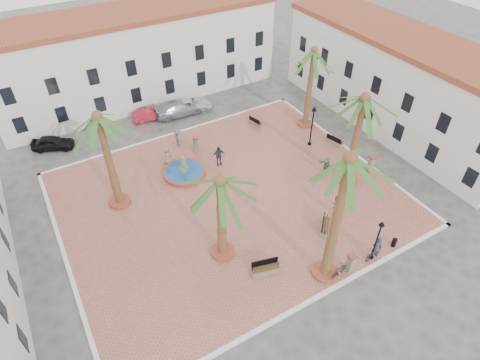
{
  "coord_description": "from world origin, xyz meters",
  "views": [
    {
      "loc": [
        -11.31,
        -21.14,
        22.65
      ],
      "look_at": [
        1.0,
        0.0,
        1.6
      ],
      "focal_mm": 30.0,
      "sensor_mm": 36.0,
      "label": 1
    }
  ],
  "objects_px": {
    "bench_ne": "(256,123)",
    "lamppost_s": "(379,234)",
    "fountain": "(184,171)",
    "bollard_n": "(196,143)",
    "bench_e": "(334,142)",
    "pedestrian_east": "(326,165)",
    "cyclist_a": "(377,247)",
    "palm_nw": "(100,128)",
    "car_red": "(151,114)",
    "bicycle_a": "(374,252)",
    "pedestrian_fountain_b": "(219,156)",
    "bench_se": "(325,227)",
    "litter_bin": "(394,242)",
    "bicycle_b": "(339,271)",
    "pedestrian_north": "(178,138)",
    "lamppost_e": "(313,119)",
    "palm_e": "(363,108)",
    "car_white": "(190,105)",
    "car_silver": "(179,108)",
    "bollard_se": "(351,262)",
    "cyclist_b": "(336,206)",
    "pedestrian_fountain_a": "(167,156)",
    "palm_sw": "(220,192)",
    "bollard_e": "(371,164)",
    "palm_ne": "(313,59)",
    "palm_s": "(347,173)"
  },
  "relations": [
    {
      "from": "palm_e",
      "to": "bench_ne",
      "type": "distance_m",
      "value": 13.4
    },
    {
      "from": "car_white",
      "to": "car_silver",
      "type": "bearing_deg",
      "value": 113.13
    },
    {
      "from": "cyclist_b",
      "to": "pedestrian_fountain_a",
      "type": "bearing_deg",
      "value": -71.97
    },
    {
      "from": "bollard_se",
      "to": "palm_sw",
      "type": "bearing_deg",
      "value": 140.16
    },
    {
      "from": "bench_e",
      "to": "pedestrian_fountain_b",
      "type": "distance_m",
      "value": 11.44
    },
    {
      "from": "bollard_n",
      "to": "car_white",
      "type": "xyz_separation_m",
      "value": [
        2.61,
        7.02,
        -0.2
      ]
    },
    {
      "from": "bench_ne",
      "to": "bollard_se",
      "type": "distance_m",
      "value": 19.07
    },
    {
      "from": "fountain",
      "to": "bench_ne",
      "type": "relative_size",
      "value": 2.27
    },
    {
      "from": "palm_e",
      "to": "cyclist_a",
      "type": "bearing_deg",
      "value": -118.55
    },
    {
      "from": "pedestrian_fountain_b",
      "to": "bollard_n",
      "type": "bearing_deg",
      "value": 113.75
    },
    {
      "from": "bicycle_a",
      "to": "pedestrian_north",
      "type": "bearing_deg",
      "value": 8.62
    },
    {
      "from": "bench_se",
      "to": "palm_s",
      "type": "bearing_deg",
      "value": -174.05
    },
    {
      "from": "bicycle_b",
      "to": "car_red",
      "type": "xyz_separation_m",
      "value": [
        -3.68,
        25.23,
        -0.02
      ]
    },
    {
      "from": "palm_nw",
      "to": "car_red",
      "type": "height_order",
      "value": "palm_nw"
    },
    {
      "from": "bench_ne",
      "to": "litter_bin",
      "type": "height_order",
      "value": "bench_ne"
    },
    {
      "from": "bicycle_a",
      "to": "pedestrian_fountain_a",
      "type": "bearing_deg",
      "value": 16.2
    },
    {
      "from": "bicycle_a",
      "to": "car_red",
      "type": "xyz_separation_m",
      "value": [
        -6.86,
        25.23,
        0.01
      ]
    },
    {
      "from": "bench_se",
      "to": "litter_bin",
      "type": "relative_size",
      "value": 2.54
    },
    {
      "from": "palm_e",
      "to": "pedestrian_east",
      "type": "distance_m",
      "value": 6.52
    },
    {
      "from": "palm_sw",
      "to": "lamppost_s",
      "type": "distance_m",
      "value": 10.97
    },
    {
      "from": "bollard_se",
      "to": "car_white",
      "type": "xyz_separation_m",
      "value": [
        -0.44,
        24.81,
        -0.25
      ]
    },
    {
      "from": "lamppost_s",
      "to": "bollard_se",
      "type": "bearing_deg",
      "value": 180.0
    },
    {
      "from": "cyclist_a",
      "to": "pedestrian_east",
      "type": "distance_m",
      "value": 9.44
    },
    {
      "from": "fountain",
      "to": "pedestrian_fountain_b",
      "type": "distance_m",
      "value": 3.34
    },
    {
      "from": "fountain",
      "to": "palm_nw",
      "type": "relative_size",
      "value": 0.44
    },
    {
      "from": "bench_ne",
      "to": "pedestrian_fountain_a",
      "type": "distance_m",
      "value": 10.38
    },
    {
      "from": "bicycle_b",
      "to": "pedestrian_north",
      "type": "xyz_separation_m",
      "value": [
        -3.23,
        19.17,
        0.39
      ]
    },
    {
      "from": "palm_sw",
      "to": "palm_ne",
      "type": "xyz_separation_m",
      "value": [
        15.24,
        10.45,
        1.19
      ]
    },
    {
      "from": "bench_se",
      "to": "bollard_e",
      "type": "xyz_separation_m",
      "value": [
        7.9,
        3.48,
        0.51
      ]
    },
    {
      "from": "palm_e",
      "to": "cyclist_a",
      "type": "height_order",
      "value": "palm_e"
    },
    {
      "from": "bollard_se",
      "to": "bicycle_a",
      "type": "relative_size",
      "value": 0.84
    },
    {
      "from": "fountain",
      "to": "bollard_n",
      "type": "distance_m",
      "value": 3.68
    },
    {
      "from": "cyclist_b",
      "to": "car_red",
      "type": "distance_m",
      "value": 21.86
    },
    {
      "from": "bicycle_a",
      "to": "pedestrian_fountain_b",
      "type": "xyz_separation_m",
      "value": [
        -4.42,
        14.71,
        0.49
      ]
    },
    {
      "from": "bench_ne",
      "to": "lamppost_s",
      "type": "height_order",
      "value": "lamppost_s"
    },
    {
      "from": "palm_e",
      "to": "car_silver",
      "type": "height_order",
      "value": "palm_e"
    },
    {
      "from": "bollard_n",
      "to": "car_red",
      "type": "bearing_deg",
      "value": 102.25
    },
    {
      "from": "palm_sw",
      "to": "bench_e",
      "type": "relative_size",
      "value": 3.94
    },
    {
      "from": "bollard_se",
      "to": "cyclist_a",
      "type": "height_order",
      "value": "cyclist_a"
    },
    {
      "from": "fountain",
      "to": "cyclist_a",
      "type": "distance_m",
      "value": 16.97
    },
    {
      "from": "lamppost_e",
      "to": "litter_bin",
      "type": "bearing_deg",
      "value": -100.81
    },
    {
      "from": "bench_se",
      "to": "bicycle_a",
      "type": "xyz_separation_m",
      "value": [
        1.23,
        -3.74,
        0.19
      ]
    },
    {
      "from": "bollard_n",
      "to": "car_red",
      "type": "relative_size",
      "value": 0.36
    },
    {
      "from": "litter_bin",
      "to": "pedestrian_north",
      "type": "distance_m",
      "value": 20.95
    },
    {
      "from": "bench_e",
      "to": "pedestrian_east",
      "type": "distance_m",
      "value": 4.67
    },
    {
      "from": "bench_se",
      "to": "car_white",
      "type": "height_order",
      "value": "car_white"
    },
    {
      "from": "bollard_n",
      "to": "lamppost_e",
      "type": "bearing_deg",
      "value": -25.91
    },
    {
      "from": "bicycle_a",
      "to": "car_white",
      "type": "relative_size",
      "value": 0.37
    },
    {
      "from": "car_white",
      "to": "fountain",
      "type": "bearing_deg",
      "value": 166.37
    },
    {
      "from": "bench_se",
      "to": "pedestrian_fountain_b",
      "type": "distance_m",
      "value": 11.45
    }
  ]
}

